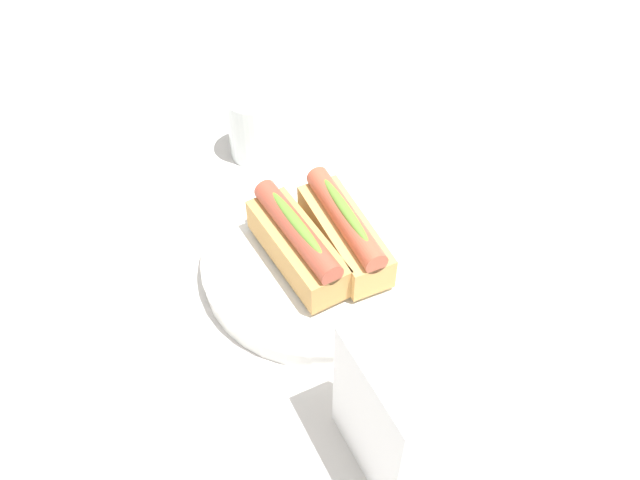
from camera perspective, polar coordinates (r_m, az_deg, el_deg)
The scene contains 6 objects.
ground_plane at distance 0.78m, azimuth 0.33°, elevation -2.87°, with size 2.40×2.40×0.00m, color beige.
serving_bowl at distance 0.77m, azimuth 0.00°, elevation -1.76°, with size 0.27×0.27×0.03m.
hotdog_front at distance 0.75m, azimuth 1.92°, elevation 1.05°, with size 0.15×0.06×0.06m.
hotdog_back at distance 0.73m, azimuth -1.96°, elevation -0.24°, with size 0.15×0.05×0.06m.
water_glass at distance 0.91m, azimuth -5.64°, elevation 9.43°, with size 0.07×0.07×0.09m.
napkin_box at distance 0.59m, azimuth 5.59°, elevation -14.66°, with size 0.11×0.04×0.15m, color white.
Camera 1 is at (-0.43, 0.25, 0.60)m, focal length 37.74 mm.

